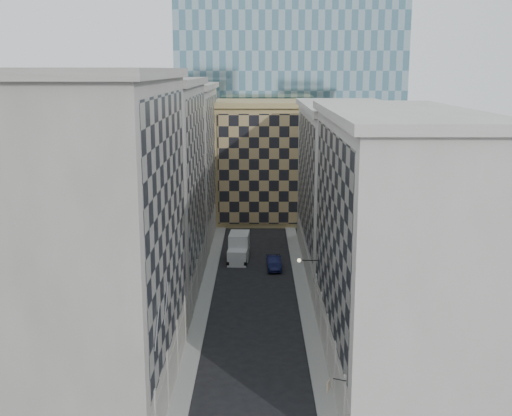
{
  "coord_description": "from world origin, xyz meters",
  "views": [
    {
      "loc": [
        0.36,
        -33.27,
        23.62
      ],
      "look_at": [
        0.21,
        15.73,
        12.98
      ],
      "focal_mm": 45.0,
      "sensor_mm": 36.0,
      "label": 1
    }
  ],
  "objects": [
    {
      "name": "bldg_left_b",
      "position": [
        -10.88,
        33.0,
        11.32
      ],
      "size": [
        10.8,
        22.8,
        22.7
      ],
      "color": "gray",
      "rests_on": "ground"
    },
    {
      "name": "bldg_right_a",
      "position": [
        10.88,
        15.0,
        10.32
      ],
      "size": [
        10.8,
        26.8,
        20.7
      ],
      "color": "#B4AFA5",
      "rests_on": "ground"
    },
    {
      "name": "bracket_lamp",
      "position": [
        4.38,
        24.0,
        6.2
      ],
      "size": [
        1.98,
        0.36,
        0.36
      ],
      "color": "black",
      "rests_on": "ground"
    },
    {
      "name": "shop_sign",
      "position": [
        4.96,
        4.37,
        3.83
      ],
      "size": [
        1.27,
        0.71,
        0.82
      ],
      "rotation": [
        0.0,
        0.0,
        -0.4
      ],
      "color": "black",
      "rests_on": "ground"
    },
    {
      "name": "bldg_left_c",
      "position": [
        -10.88,
        55.0,
        10.83
      ],
      "size": [
        10.8,
        22.8,
        21.7
      ],
      "color": "gray",
      "rests_on": "ground"
    },
    {
      "name": "dark_car",
      "position": [
        2.28,
        40.84,
        0.78
      ],
      "size": [
        1.83,
        4.82,
        1.57
      ],
      "primitive_type": "imported",
      "rotation": [
        0.0,
        0.0,
        0.04
      ],
      "color": "black",
      "rests_on": "ground"
    },
    {
      "name": "box_truck",
      "position": [
        -2.06,
        44.57,
        1.44
      ],
      "size": [
        2.77,
        6.14,
        3.3
      ],
      "rotation": [
        0.0,
        0.0,
        -0.05
      ],
      "color": "silver",
      "rests_on": "ground"
    },
    {
      "name": "church_tower",
      "position": [
        0.0,
        82.0,
        26.95
      ],
      "size": [
        7.2,
        7.2,
        51.5
      ],
      "color": "#312A26",
      "rests_on": "ground"
    },
    {
      "name": "flagpoles_left",
      "position": [
        -5.9,
        6.0,
        8.0
      ],
      "size": [
        0.1,
        6.33,
        2.33
      ],
      "color": "gray",
      "rests_on": "ground"
    },
    {
      "name": "bldg_left_a",
      "position": [
        -10.88,
        11.0,
        11.82
      ],
      "size": [
        10.8,
        22.8,
        23.7
      ],
      "color": "gray",
      "rests_on": "ground"
    },
    {
      "name": "sidewalk_west",
      "position": [
        -5.25,
        30.0,
        0.07
      ],
      "size": [
        1.5,
        100.0,
        0.15
      ],
      "primitive_type": "cube",
      "color": "gray",
      "rests_on": "ground"
    },
    {
      "name": "sidewalk_east",
      "position": [
        5.25,
        30.0,
        0.07
      ],
      "size": [
        1.5,
        100.0,
        0.15
      ],
      "primitive_type": "cube",
      "color": "gray",
      "rests_on": "ground"
    },
    {
      "name": "tan_block",
      "position": [
        2.0,
        67.9,
        9.44
      ],
      "size": [
        16.8,
        14.8,
        18.8
      ],
      "color": "tan",
      "rests_on": "ground"
    },
    {
      "name": "bldg_right_b",
      "position": [
        10.89,
        42.0,
        9.85
      ],
      "size": [
        10.8,
        28.8,
        19.7
      ],
      "color": "#B4AFA5",
      "rests_on": "ground"
    }
  ]
}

